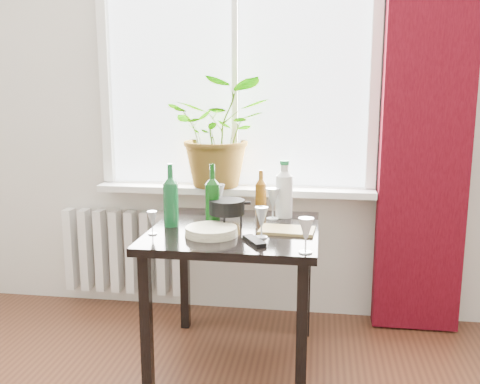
# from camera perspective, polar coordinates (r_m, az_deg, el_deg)

# --- Properties ---
(window) EXTENTS (1.72, 0.08, 1.62)m
(window) POSITION_cam_1_polar(r_m,az_deg,el_deg) (3.34, -0.47, 13.66)
(window) COLOR white
(window) RESTS_ON ground
(windowsill) EXTENTS (1.72, 0.20, 0.04)m
(windowsill) POSITION_cam_1_polar(r_m,az_deg,el_deg) (3.33, -0.63, 0.25)
(windowsill) COLOR silver
(windowsill) RESTS_ON ground
(curtain) EXTENTS (0.50, 0.12, 2.56)m
(curtain) POSITION_cam_1_polar(r_m,az_deg,el_deg) (3.25, 19.31, 7.75)
(curtain) COLOR #38050D
(curtain) RESTS_ON ground
(radiator) EXTENTS (0.80, 0.10, 0.55)m
(radiator) POSITION_cam_1_polar(r_m,az_deg,el_deg) (3.66, -12.29, -6.20)
(radiator) COLOR white
(radiator) RESTS_ON ground
(table) EXTENTS (0.85, 0.85, 0.74)m
(table) POSITION_cam_1_polar(r_m,az_deg,el_deg) (2.78, -0.56, -5.71)
(table) COLOR black
(table) RESTS_ON ground
(potted_plant) EXTENTS (0.64, 0.57, 0.67)m
(potted_plant) POSITION_cam_1_polar(r_m,az_deg,el_deg) (3.29, -2.09, 6.38)
(potted_plant) COLOR #226C1C
(potted_plant) RESTS_ON windowsill
(wine_bottle_left) EXTENTS (0.09, 0.09, 0.33)m
(wine_bottle_left) POSITION_cam_1_polar(r_m,az_deg,el_deg) (2.78, -7.41, -0.27)
(wine_bottle_left) COLOR #0E4921
(wine_bottle_left) RESTS_ON table
(wine_bottle_right) EXTENTS (0.09, 0.09, 0.33)m
(wine_bottle_right) POSITION_cam_1_polar(r_m,az_deg,el_deg) (2.78, -2.95, -0.27)
(wine_bottle_right) COLOR #0D430E
(wine_bottle_right) RESTS_ON table
(bottle_amber) EXTENTS (0.07, 0.07, 0.26)m
(bottle_amber) POSITION_cam_1_polar(r_m,az_deg,el_deg) (3.01, 2.24, -0.02)
(bottle_amber) COLOR brown
(bottle_amber) RESTS_ON table
(cleaning_bottle) EXTENTS (0.11, 0.11, 0.33)m
(cleaning_bottle) POSITION_cam_1_polar(r_m,az_deg,el_deg) (2.96, 4.74, 0.41)
(cleaning_bottle) COLOR silver
(cleaning_bottle) RESTS_ON table
(wineglass_front_right) EXTENTS (0.08, 0.08, 0.15)m
(wineglass_front_right) POSITION_cam_1_polar(r_m,az_deg,el_deg) (2.56, 2.31, -3.24)
(wineglass_front_right) COLOR silver
(wineglass_front_right) RESTS_ON table
(wineglass_far_right) EXTENTS (0.09, 0.09, 0.16)m
(wineglass_far_right) POSITION_cam_1_polar(r_m,az_deg,el_deg) (2.35, 7.03, -4.57)
(wineglass_far_right) COLOR silver
(wineglass_far_right) RESTS_ON table
(wineglass_back_center) EXTENTS (0.09, 0.09, 0.18)m
(wineglass_back_center) POSITION_cam_1_polar(r_m,az_deg,el_deg) (2.92, 3.51, -1.22)
(wineglass_back_center) COLOR silver
(wineglass_back_center) RESTS_ON table
(wineglass_back_left) EXTENTS (0.09, 0.09, 0.17)m
(wineglass_back_left) POSITION_cam_1_polar(r_m,az_deg,el_deg) (3.08, -2.27, -0.66)
(wineglass_back_left) COLOR silver
(wineglass_back_left) RESTS_ON table
(wineglass_front_left) EXTENTS (0.06, 0.06, 0.12)m
(wineglass_front_left) POSITION_cam_1_polar(r_m,az_deg,el_deg) (2.66, -9.34, -3.25)
(wineglass_front_left) COLOR silver
(wineglass_front_left) RESTS_ON table
(plate_stack) EXTENTS (0.31, 0.31, 0.04)m
(plate_stack) POSITION_cam_1_polar(r_m,az_deg,el_deg) (2.62, -3.08, -4.18)
(plate_stack) COLOR beige
(plate_stack) RESTS_ON table
(fondue_pot) EXTENTS (0.23, 0.21, 0.14)m
(fondue_pot) POSITION_cam_1_polar(r_m,az_deg,el_deg) (2.76, -1.40, -2.28)
(fondue_pot) COLOR black
(fondue_pot) RESTS_ON table
(tv_remote) EXTENTS (0.13, 0.18, 0.02)m
(tv_remote) POSITION_cam_1_polar(r_m,az_deg,el_deg) (2.50, 1.53, -5.22)
(tv_remote) COLOR black
(tv_remote) RESTS_ON table
(cutting_board) EXTENTS (0.28, 0.19, 0.01)m
(cutting_board) POSITION_cam_1_polar(r_m,az_deg,el_deg) (2.70, 5.03, -4.08)
(cutting_board) COLOR olive
(cutting_board) RESTS_ON table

